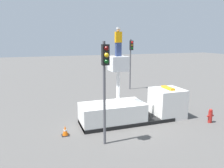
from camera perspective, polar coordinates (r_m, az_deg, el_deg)
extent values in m
plane|color=#565451|center=(14.93, 3.87, -9.82)|extent=(120.00, 120.00, 0.00)
cube|color=black|center=(14.88, 3.87, -9.39)|extent=(6.21, 2.09, 0.24)
cube|color=white|center=(14.33, 0.09, -7.77)|extent=(4.16, 2.03, 1.39)
cube|color=white|center=(16.02, 14.22, -4.81)|extent=(2.06, 2.03, 2.03)
cube|color=black|center=(16.50, 17.30, -3.04)|extent=(0.03, 1.73, 0.81)
cube|color=orange|center=(15.76, 14.42, -1.02)|extent=(0.36, 1.22, 0.14)
cylinder|color=silver|center=(13.97, 1.60, -0.59)|extent=(0.22, 0.22, 2.22)
cube|color=silver|center=(13.73, 1.63, 5.37)|extent=(1.07, 1.07, 0.90)
cube|color=navy|center=(13.66, 1.65, 9.00)|extent=(0.34, 0.26, 0.84)
cube|color=#F29E0C|center=(13.65, 1.67, 12.14)|extent=(0.40, 0.26, 0.66)
sphere|color=beige|center=(13.66, 1.68, 14.01)|extent=(0.23, 0.23, 0.23)
cylinder|color=white|center=(13.66, 1.68, 14.37)|extent=(0.26, 0.26, 0.09)
cylinder|color=#515156|center=(11.10, -2.01, -2.83)|extent=(0.14, 0.14, 5.37)
cube|color=black|center=(10.57, -1.75, 7.64)|extent=(0.34, 0.28, 1.00)
sphere|color=#490707|center=(10.38, -1.45, 9.28)|extent=(0.22, 0.22, 0.22)
sphere|color=gold|center=(10.40, -1.44, 7.57)|extent=(0.22, 0.22, 0.22)
sphere|color=#083710|center=(10.42, -1.43, 5.87)|extent=(0.22, 0.22, 0.22)
cylinder|color=#515156|center=(23.88, 4.80, 5.06)|extent=(0.14, 0.14, 5.45)
cube|color=black|center=(23.54, 5.09, 10.03)|extent=(0.34, 0.28, 1.00)
sphere|color=red|center=(23.37, 5.30, 10.77)|extent=(0.22, 0.22, 0.22)
sphere|color=#503C07|center=(23.37, 5.28, 10.01)|extent=(0.22, 0.22, 0.22)
sphere|color=#083710|center=(23.39, 5.27, 9.25)|extent=(0.22, 0.22, 0.22)
cylinder|color=#B2231E|center=(16.03, 24.26, -7.85)|extent=(0.26, 0.26, 0.78)
sphere|color=#B2231E|center=(15.90, 24.40, -6.30)|extent=(0.22, 0.22, 0.22)
cylinder|color=#B2231E|center=(15.88, 23.78, -7.70)|extent=(0.12, 0.11, 0.11)
cylinder|color=#B2231E|center=(16.14, 24.79, -7.48)|extent=(0.12, 0.11, 0.11)
cube|color=black|center=(13.23, -12.08, -12.92)|extent=(0.42, 0.42, 0.03)
cone|color=orange|center=(13.12, -12.13, -11.81)|extent=(0.35, 0.35, 0.59)
cylinder|color=white|center=(13.11, -12.14, -11.69)|extent=(0.18, 0.18, 0.08)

